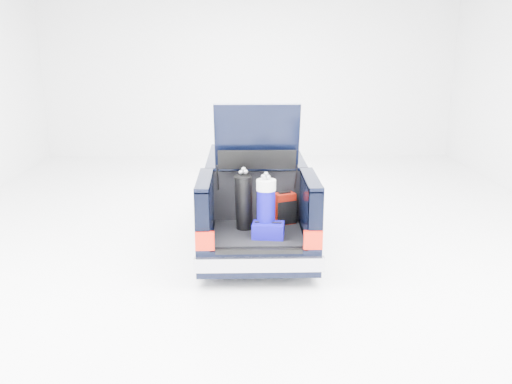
{
  "coord_description": "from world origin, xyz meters",
  "views": [
    {
      "loc": [
        -0.22,
        -9.09,
        3.33
      ],
      "look_at": [
        0.0,
        -0.5,
        0.95
      ],
      "focal_mm": 38.0,
      "sensor_mm": 36.0,
      "label": 1
    }
  ],
  "objects_px": {
    "red_suitcase": "(285,209)",
    "blue_duffel": "(268,230)",
    "black_golf_bag": "(244,202)",
    "blue_golf_bag": "(266,207)",
    "car": "(255,198)"
  },
  "relations": [
    {
      "from": "red_suitcase",
      "to": "black_golf_bag",
      "type": "distance_m",
      "value": 0.71
    },
    {
      "from": "black_golf_bag",
      "to": "blue_golf_bag",
      "type": "height_order",
      "value": "blue_golf_bag"
    },
    {
      "from": "car",
      "to": "red_suitcase",
      "type": "distance_m",
      "value": 1.28
    },
    {
      "from": "blue_duffel",
      "to": "black_golf_bag",
      "type": "bearing_deg",
      "value": 141.28
    },
    {
      "from": "red_suitcase",
      "to": "blue_golf_bag",
      "type": "distance_m",
      "value": 0.64
    },
    {
      "from": "blue_duffel",
      "to": "blue_golf_bag",
      "type": "bearing_deg",
      "value": 114.99
    },
    {
      "from": "car",
      "to": "blue_duffel",
      "type": "relative_size",
      "value": 9.52
    },
    {
      "from": "red_suitcase",
      "to": "blue_duffel",
      "type": "distance_m",
      "value": 0.7
    },
    {
      "from": "red_suitcase",
      "to": "blue_duffel",
      "type": "bearing_deg",
      "value": -136.39
    },
    {
      "from": "black_golf_bag",
      "to": "blue_duffel",
      "type": "distance_m",
      "value": 0.6
    },
    {
      "from": "blue_golf_bag",
      "to": "blue_duffel",
      "type": "bearing_deg",
      "value": -91.98
    },
    {
      "from": "black_golf_bag",
      "to": "blue_duffel",
      "type": "bearing_deg",
      "value": -29.36
    },
    {
      "from": "red_suitcase",
      "to": "blue_golf_bag",
      "type": "relative_size",
      "value": 0.54
    },
    {
      "from": "car",
      "to": "blue_golf_bag",
      "type": "distance_m",
      "value": 1.77
    },
    {
      "from": "car",
      "to": "black_golf_bag",
      "type": "distance_m",
      "value": 1.5
    }
  ]
}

